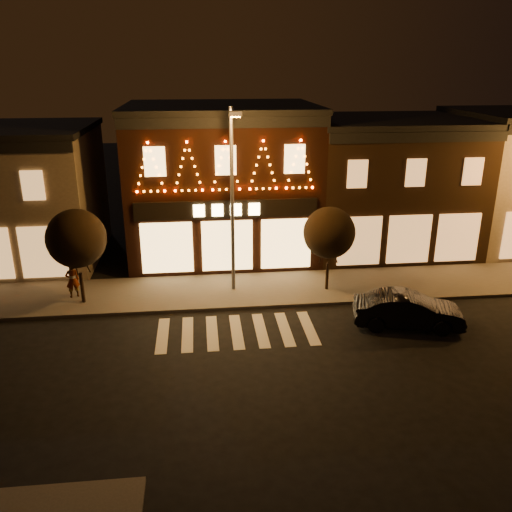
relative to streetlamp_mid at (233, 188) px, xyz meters
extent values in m
plane|color=black|center=(-0.17, -7.80, -5.12)|extent=(120.00, 120.00, 0.00)
cube|color=#47423D|center=(1.83, 0.20, -5.05)|extent=(44.00, 4.00, 0.15)
cube|color=black|center=(-0.17, 6.20, -1.12)|extent=(10.00, 8.00, 8.00)
cube|color=black|center=(-0.17, 6.20, 3.03)|extent=(10.20, 8.20, 0.30)
cube|color=black|center=(-0.17, 2.15, 2.63)|extent=(10.00, 0.25, 0.50)
cube|color=black|center=(-0.17, 2.10, -1.52)|extent=(9.00, 0.15, 0.90)
cube|color=#FFD87F|center=(-0.17, 2.00, -1.52)|extent=(3.40, 0.08, 0.60)
cube|color=#301E10|center=(9.33, 6.20, -1.52)|extent=(9.00, 8.00, 7.20)
cube|color=black|center=(9.33, 6.20, 2.23)|extent=(9.20, 8.20, 0.30)
cube|color=black|center=(9.33, 2.15, 1.83)|extent=(9.00, 0.25, 0.50)
cylinder|color=#59595E|center=(-0.01, 0.25, -0.74)|extent=(0.17, 0.17, 8.48)
cylinder|color=#59595E|center=(0.03, -0.60, 3.40)|extent=(0.18, 1.70, 0.11)
cube|color=#59595E|center=(0.06, -1.44, 3.34)|extent=(0.54, 0.32, 0.19)
cube|color=orange|center=(0.06, -1.44, 3.23)|extent=(0.41, 0.23, 0.05)
cylinder|color=black|center=(-6.88, -0.49, -4.27)|extent=(0.16, 0.16, 1.41)
sphere|color=black|center=(-6.88, -0.49, -1.94)|extent=(2.59, 2.59, 2.59)
cylinder|color=black|center=(4.43, -0.24, -4.32)|extent=(0.14, 0.14, 1.32)
sphere|color=black|center=(4.43, -0.24, -2.15)|extent=(2.41, 2.41, 2.41)
imported|color=black|center=(6.92, -4.12, -4.39)|extent=(4.67, 2.46, 1.46)
imported|color=gray|center=(-7.43, 0.15, -4.14)|extent=(0.71, 0.60, 1.66)
camera|label=1|loc=(-1.51, -23.18, 5.26)|focal=37.30mm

